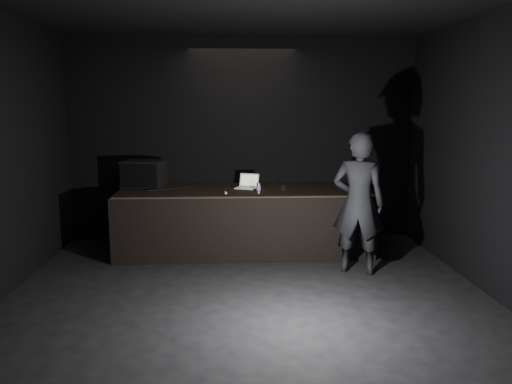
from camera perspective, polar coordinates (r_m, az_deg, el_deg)
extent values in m
plane|color=black|center=(5.74, -0.63, -14.17)|extent=(7.00, 7.00, 0.00)
cube|color=black|center=(8.76, -1.57, 5.95)|extent=(6.00, 0.10, 3.50)
cube|color=black|center=(1.84, 3.66, -8.32)|extent=(6.00, 0.10, 3.50)
cube|color=black|center=(8.18, -1.40, -3.17)|extent=(4.00, 1.50, 1.00)
cube|color=brown|center=(7.38, -1.27, -0.57)|extent=(3.92, 0.10, 0.01)
cube|color=black|center=(8.50, -12.71, 2.03)|extent=(0.75, 0.59, 0.45)
cube|color=black|center=(8.27, -13.31, 1.80)|extent=(0.62, 0.14, 0.39)
cylinder|color=black|center=(8.22, -9.69, 0.36)|extent=(0.72, 0.38, 0.02)
cube|color=white|center=(8.18, -1.14, 0.45)|extent=(0.39, 0.34, 0.02)
cube|color=silver|center=(8.18, -1.14, 0.52)|extent=(0.31, 0.23, 0.00)
cube|color=white|center=(8.30, -0.78, 1.38)|extent=(0.33, 0.19, 0.21)
cube|color=#CB7F3B|center=(8.29, -0.80, 1.37)|extent=(0.29, 0.16, 0.17)
cylinder|color=silver|center=(7.71, 0.30, 0.43)|extent=(0.07, 0.07, 0.16)
cylinder|color=navy|center=(7.71, 0.30, 0.46)|extent=(0.07, 0.07, 0.07)
cylinder|color=#B81128|center=(7.72, 0.30, 0.17)|extent=(0.07, 0.07, 0.01)
cylinder|color=white|center=(7.93, 3.13, 0.44)|extent=(0.08, 0.08, 0.09)
cube|color=white|center=(7.74, -3.49, -0.06)|extent=(0.05, 0.13, 0.02)
imported|color=black|center=(7.10, 11.64, -1.27)|extent=(0.84, 0.69, 1.99)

